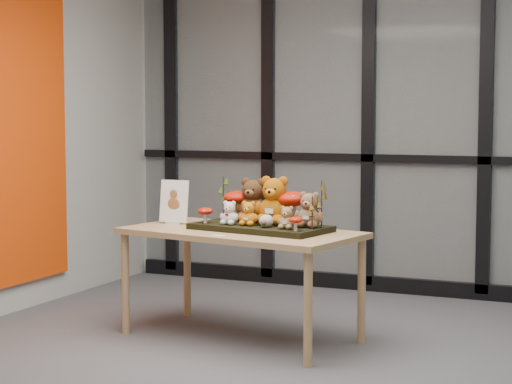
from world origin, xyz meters
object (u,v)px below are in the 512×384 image
at_px(display_table, 241,241).
at_px(diorama_tray, 260,228).
at_px(bear_pooh_yellow, 275,198).
at_px(mushroom_back_right, 293,206).
at_px(plush_cream_hedgehog, 266,220).
at_px(mushroom_front_left, 205,214).
at_px(bear_small_yellow, 249,212).
at_px(mushroom_front_right, 296,223).
at_px(mushroom_back_left, 238,204).
at_px(bear_beige_small, 287,216).
at_px(bear_brown_medium, 253,198).
at_px(bear_white_bow, 230,211).
at_px(sign_holder, 174,204).
at_px(bear_tan_back, 309,208).

height_order(display_table, diorama_tray, diorama_tray).
xyz_separation_m(bear_pooh_yellow, mushroom_back_right, (0.11, 0.03, -0.05)).
relative_size(plush_cream_hedgehog, mushroom_front_left, 0.79).
bearing_deg(mushroom_front_left, bear_small_yellow, 0.09).
xyz_separation_m(display_table, bear_pooh_yellow, (0.19, 0.09, 0.27)).
relative_size(display_table, mushroom_front_right, 16.50).
relative_size(plush_cream_hedgehog, mushroom_back_left, 0.41).
bearing_deg(mushroom_back_right, bear_beige_small, -77.11).
relative_size(diorama_tray, bear_beige_small, 5.55).
height_order(bear_brown_medium, bear_white_bow, bear_brown_medium).
relative_size(bear_white_bow, sign_holder, 0.57).
bearing_deg(mushroom_back_left, display_table, -60.62).
height_order(bear_pooh_yellow, mushroom_back_right, bear_pooh_yellow).
xyz_separation_m(display_table, bear_white_bow, (-0.06, -0.04, 0.18)).
bearing_deg(sign_holder, mushroom_front_right, -17.28).
bearing_deg(mushroom_back_right, bear_small_yellow, -145.65).
bearing_deg(mushroom_back_left, mushroom_front_left, -117.90).
height_order(bear_beige_small, sign_holder, sign_holder).
bearing_deg(mushroom_back_right, bear_white_bow, -155.30).
relative_size(bear_pooh_yellow, bear_beige_small, 2.18).
relative_size(bear_tan_back, bear_small_yellow, 1.43).
height_order(bear_small_yellow, mushroom_back_left, mushroom_back_left).
relative_size(display_table, mushroom_back_right, 6.92).
distance_m(bear_small_yellow, bear_white_bow, 0.13).
xyz_separation_m(bear_white_bow, bear_beige_small, (0.40, -0.05, -0.01)).
bearing_deg(mushroom_front_right, bear_brown_medium, 141.57).
relative_size(bear_beige_small, mushroom_front_left, 1.40).
height_order(bear_small_yellow, mushroom_front_right, bear_small_yellow).
bearing_deg(bear_beige_small, mushroom_front_left, -174.94).
bearing_deg(bear_pooh_yellow, sign_holder, -171.32).
bearing_deg(bear_pooh_yellow, diorama_tray, -129.11).
relative_size(bear_small_yellow, mushroom_back_right, 0.73).
bearing_deg(bear_beige_small, bear_pooh_yellow, 141.15).
xyz_separation_m(plush_cream_hedgehog, mushroom_front_right, (0.23, -0.10, 0.00)).
bearing_deg(plush_cream_hedgehog, bear_white_bow, -176.96).
bearing_deg(bear_brown_medium, bear_small_yellow, -63.36).
bearing_deg(bear_small_yellow, plush_cream_hedgehog, -6.57).
xyz_separation_m(bear_white_bow, sign_holder, (-0.48, 0.16, 0.01)).
distance_m(bear_brown_medium, plush_cream_hedgehog, 0.32).
relative_size(bear_brown_medium, bear_small_yellow, 1.84).
bearing_deg(plush_cream_hedgehog, sign_holder, 176.00).
bearing_deg(bear_small_yellow, mushroom_front_right, -10.11).
distance_m(diorama_tray, sign_holder, 0.67).
bearing_deg(mushroom_front_right, bear_tan_back, 87.86).
distance_m(display_table, bear_white_bow, 0.20).
distance_m(bear_white_bow, mushroom_front_right, 0.51).
xyz_separation_m(bear_tan_back, mushroom_front_right, (-0.01, -0.21, -0.07)).
distance_m(display_table, mushroom_front_left, 0.28).
height_order(bear_small_yellow, sign_holder, sign_holder).
bearing_deg(display_table, mushroom_front_right, -10.97).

